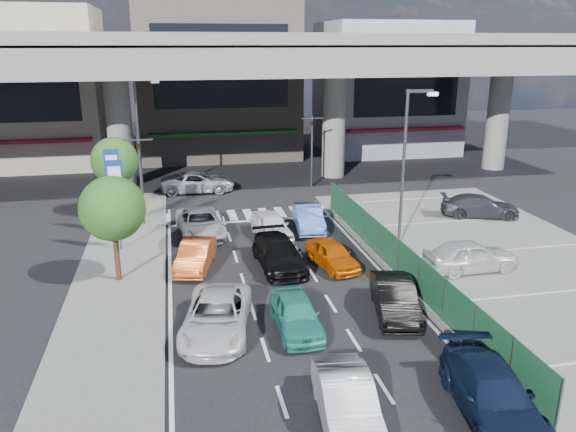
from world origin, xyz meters
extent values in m
plane|color=black|center=(0.00, 0.00, 0.00)|extent=(120.00, 120.00, 0.00)
cube|color=#61615F|center=(11.00, 2.00, 0.03)|extent=(12.00, 28.00, 0.06)
cube|color=#61615F|center=(-7.00, 4.00, 0.06)|extent=(4.00, 30.00, 0.12)
cylinder|color=slate|center=(-8.00, 22.00, 4.00)|extent=(1.80, 1.80, 8.00)
cylinder|color=slate|center=(8.00, 22.00, 4.00)|extent=(1.80, 1.80, 8.00)
cylinder|color=slate|center=(22.00, 22.00, 4.00)|extent=(1.80, 1.80, 8.00)
cube|color=slate|center=(0.00, 22.00, 9.00)|extent=(64.00, 14.00, 2.00)
cube|color=slate|center=(0.00, 15.20, 10.30)|extent=(64.00, 0.40, 0.90)
cube|color=slate|center=(0.00, 28.80, 10.30)|extent=(64.00, 0.40, 0.90)
cube|color=#A09681|center=(-16.00, 32.00, 6.50)|extent=(12.00, 10.00, 13.00)
cube|color=maroon|center=(-16.00, 26.90, 2.80)|extent=(10.80, 1.60, 0.25)
cube|color=black|center=(-16.00, 26.98, 7.15)|extent=(9.60, 0.10, 5.85)
cube|color=gray|center=(0.00, 33.00, 7.50)|extent=(14.00, 10.00, 15.00)
cube|color=#146521|center=(0.00, 27.90, 2.80)|extent=(12.60, 1.60, 0.25)
cube|color=black|center=(0.00, 27.98, 8.25)|extent=(11.20, 0.10, 6.75)
cube|color=gray|center=(16.00, 32.00, 6.00)|extent=(12.00, 10.00, 12.00)
cube|color=maroon|center=(16.00, 26.90, 2.80)|extent=(10.80, 1.60, 0.25)
cube|color=black|center=(16.00, 26.98, 6.60)|extent=(9.60, 0.10, 5.40)
cylinder|color=#595B60|center=(-6.20, 12.00, 2.60)|extent=(0.14, 0.14, 5.20)
cube|color=#595B60|center=(-6.20, 12.00, 5.00)|extent=(1.60, 0.08, 0.08)
imported|color=black|center=(-6.20, 12.00, 4.70)|extent=(0.26, 1.24, 0.50)
cylinder|color=#595B60|center=(5.50, 19.00, 2.60)|extent=(0.14, 0.14, 5.20)
cube|color=#595B60|center=(5.50, 19.00, 5.00)|extent=(1.60, 0.08, 0.08)
imported|color=black|center=(5.50, 19.00, 4.70)|extent=(0.26, 1.24, 0.50)
cylinder|color=#595B60|center=(7.00, 6.00, 4.00)|extent=(0.16, 0.16, 8.00)
cube|color=#595B60|center=(7.60, 6.00, 7.90)|extent=(1.40, 0.15, 0.15)
cube|color=silver|center=(8.30, 6.00, 7.75)|extent=(0.50, 0.22, 0.18)
cylinder|color=#595B60|center=(-6.50, 18.00, 4.00)|extent=(0.16, 0.16, 8.00)
cube|color=#595B60|center=(-5.90, 18.00, 7.90)|extent=(1.40, 0.15, 0.15)
cube|color=silver|center=(-5.20, 18.00, 7.75)|extent=(0.50, 0.22, 0.18)
cylinder|color=#595B60|center=(-7.20, 8.00, 1.10)|extent=(0.10, 0.10, 2.20)
cube|color=navy|center=(-7.20, 8.00, 3.20)|extent=(0.80, 0.12, 3.00)
cube|color=white|center=(-7.20, 7.93, 3.20)|extent=(0.60, 0.02, 2.40)
cylinder|color=#595B60|center=(-7.60, 11.00, 1.10)|extent=(0.10, 0.10, 2.20)
cube|color=navy|center=(-7.60, 11.00, 3.20)|extent=(0.80, 0.12, 3.00)
cube|color=white|center=(-7.60, 10.93, 3.20)|extent=(0.60, 0.02, 2.40)
cylinder|color=#382314|center=(-7.00, 4.00, 1.20)|extent=(0.24, 0.24, 2.40)
sphere|color=#1C4D16|center=(-7.00, 4.00, 3.40)|extent=(2.80, 2.80, 2.80)
cylinder|color=#382314|center=(-7.80, 14.50, 1.20)|extent=(0.24, 0.24, 2.40)
sphere|color=#1C4D16|center=(-7.80, 14.50, 3.40)|extent=(2.80, 2.80, 2.80)
imported|color=silver|center=(-0.04, -7.35, 0.69)|extent=(1.89, 4.32, 1.38)
imported|color=#0F1A34|center=(4.10, -7.81, 0.69)|extent=(2.59, 4.98, 1.38)
imported|color=silver|center=(-3.13, -1.50, 0.69)|extent=(3.22, 5.32, 1.38)
imported|color=teal|center=(-0.24, -1.84, 0.65)|extent=(1.56, 3.85, 1.31)
imported|color=black|center=(3.76, -1.39, 0.69)|extent=(2.35, 4.41, 1.38)
imported|color=#C24E1C|center=(-3.58, 4.91, 0.65)|extent=(2.26, 4.14, 1.29)
imported|color=black|center=(0.26, 4.25, 0.69)|extent=(2.19, 4.85, 1.38)
imported|color=#C95605|center=(2.73, 3.75, 0.62)|extent=(2.15, 3.83, 1.23)
imported|color=#B4B6BC|center=(-3.10, 9.62, 0.69)|extent=(2.74, 5.16, 1.38)
imported|color=white|center=(0.65, 8.41, 0.69)|extent=(2.03, 4.20, 1.38)
imported|color=#4669B9|center=(2.95, 9.43, 0.69)|extent=(1.90, 4.32, 1.38)
imported|color=#AFB1B7|center=(-2.74, 19.10, 0.71)|extent=(5.21, 2.57, 1.42)
imported|color=silver|center=(8.78, 1.92, 0.80)|extent=(4.38, 1.86, 1.48)
imported|color=#303136|center=(13.64, 9.54, 0.72)|extent=(4.92, 3.17, 1.33)
cone|color=#FA350D|center=(5.68, 4.79, 0.44)|extent=(0.42, 0.42, 0.76)
camera|label=1|loc=(-4.30, -19.96, 10.17)|focal=35.00mm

